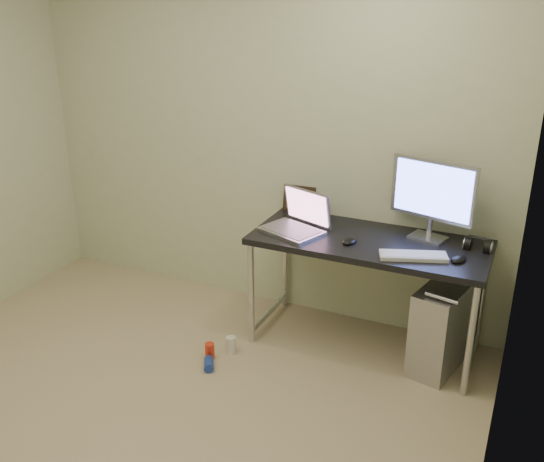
# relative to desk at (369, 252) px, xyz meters

# --- Properties ---
(floor) EXTENTS (3.50, 3.50, 0.00)m
(floor) POSITION_rel_desk_xyz_m (-0.89, -1.43, -0.66)
(floor) COLOR tan
(floor) RESTS_ON ground
(wall_back) EXTENTS (3.50, 0.02, 2.50)m
(wall_back) POSITION_rel_desk_xyz_m (-0.89, 0.32, 0.59)
(wall_back) COLOR beige
(wall_back) RESTS_ON ground
(wall_right) EXTENTS (0.02, 3.50, 2.50)m
(wall_right) POSITION_rel_desk_xyz_m (0.86, -1.43, 0.59)
(wall_right) COLOR beige
(wall_right) RESTS_ON ground
(desk) EXTENTS (1.44, 0.63, 0.75)m
(desk) POSITION_rel_desk_xyz_m (0.00, 0.00, 0.00)
(desk) COLOR black
(desk) RESTS_ON ground
(tower_computer) EXTENTS (0.34, 0.56, 0.58)m
(tower_computer) POSITION_rel_desk_xyz_m (0.50, -0.02, -0.39)
(tower_computer) COLOR silver
(tower_computer) RESTS_ON ground
(cable_a) EXTENTS (0.01, 0.16, 0.69)m
(cable_a) POSITION_rel_desk_xyz_m (0.45, 0.27, -0.26)
(cable_a) COLOR black
(cable_a) RESTS_ON ground
(cable_b) EXTENTS (0.02, 0.11, 0.71)m
(cable_b) POSITION_rel_desk_xyz_m (0.54, 0.25, -0.28)
(cable_b) COLOR black
(cable_b) RESTS_ON ground
(can_red) EXTENTS (0.08, 0.08, 0.11)m
(can_red) POSITION_rel_desk_xyz_m (-0.83, -0.57, -0.61)
(can_red) COLOR red
(can_red) RESTS_ON ground
(can_white) EXTENTS (0.07, 0.07, 0.11)m
(can_white) POSITION_rel_desk_xyz_m (-0.74, -0.45, -0.61)
(can_white) COLOR white
(can_white) RESTS_ON ground
(can_blue) EXTENTS (0.11, 0.13, 0.06)m
(can_blue) POSITION_rel_desk_xyz_m (-0.79, -0.67, -0.63)
(can_blue) COLOR #203BA1
(can_blue) RESTS_ON ground
(laptop) EXTENTS (0.45, 0.41, 0.26)m
(laptop) POSITION_rel_desk_xyz_m (-0.46, -0.04, 0.15)
(laptop) COLOR #B3B3BB
(laptop) RESTS_ON desk
(monitor) EXTENTS (0.52, 0.20, 0.50)m
(monitor) POSITION_rel_desk_xyz_m (0.32, 0.17, 0.38)
(monitor) COLOR #B3B3BB
(monitor) RESTS_ON desk
(keyboard) EXTENTS (0.40, 0.25, 0.02)m
(keyboard) POSITION_rel_desk_xyz_m (0.30, -0.16, 0.10)
(keyboard) COLOR silver
(keyboard) RESTS_ON desk
(mouse_right) EXTENTS (0.10, 0.13, 0.04)m
(mouse_right) POSITION_rel_desk_xyz_m (0.55, -0.10, 0.11)
(mouse_right) COLOR black
(mouse_right) RESTS_ON desk
(mouse_left) EXTENTS (0.10, 0.13, 0.04)m
(mouse_left) POSITION_rel_desk_xyz_m (-0.09, -0.10, 0.11)
(mouse_left) COLOR black
(mouse_left) RESTS_ON desk
(headphones) EXTENTS (0.15, 0.09, 0.10)m
(headphones) POSITION_rel_desk_xyz_m (0.62, 0.11, 0.11)
(headphones) COLOR black
(headphones) RESTS_ON desk
(picture_frame) EXTENTS (0.23, 0.08, 0.18)m
(picture_frame) POSITION_rel_desk_xyz_m (-0.59, 0.29, 0.18)
(picture_frame) COLOR black
(picture_frame) RESTS_ON desk
(webcam) EXTENTS (0.04, 0.04, 0.11)m
(webcam) POSITION_rel_desk_xyz_m (-0.40, 0.29, 0.17)
(webcam) COLOR silver
(webcam) RESTS_ON desk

